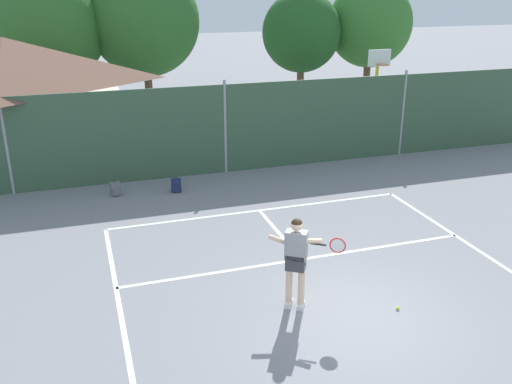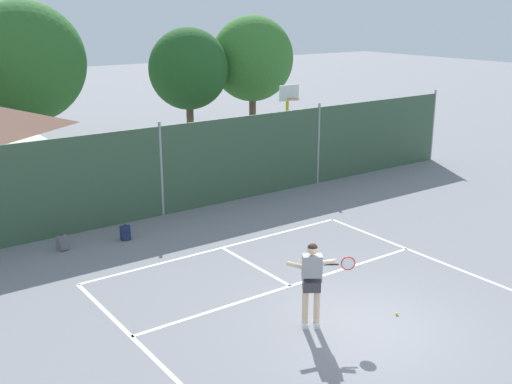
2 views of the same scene
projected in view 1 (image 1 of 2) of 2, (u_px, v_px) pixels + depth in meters
The scene contains 10 objects.
ground_plane at pixel (352, 318), 10.45m from camera, with size 120.00×120.00×0.00m, color gray.
court_markings at pixel (337, 300), 11.02m from camera, with size 8.30×11.10×0.01m.
chainlink_fence at pixel (225, 129), 17.94m from camera, with size 26.09×0.09×3.02m.
basketball_hoop at pixel (377, 83), 20.85m from camera, with size 0.90×0.67×3.55m.
clubhouse_building at pixel (11, 100), 18.68m from camera, with size 7.39×5.42×4.21m.
treeline_backdrop at pixel (181, 28), 25.93m from camera, with size 26.01×4.51×6.70m.
tennis_player at pixel (297, 255), 10.42m from camera, with size 1.28×0.76×1.85m.
tennis_ball at pixel (398, 308), 10.71m from camera, with size 0.07×0.07×0.07m, color #CCE033.
backpack_grey at pixel (116, 189), 16.36m from camera, with size 0.31×0.29×0.46m.
backpack_navy at pixel (176, 186), 16.63m from camera, with size 0.31×0.29×0.46m.
Camera 1 is at (-4.47, -7.94, 5.90)m, focal length 39.30 mm.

